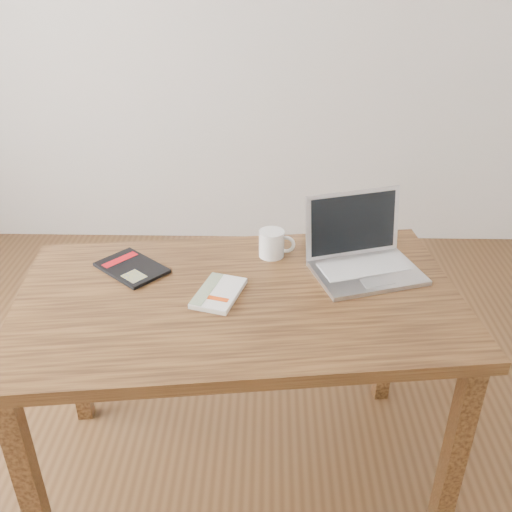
{
  "coord_description": "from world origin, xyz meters",
  "views": [
    {
      "loc": [
        0.26,
        -1.27,
        1.69
      ],
      "look_at": [
        0.22,
        0.23,
        0.85
      ],
      "focal_mm": 40.0,
      "sensor_mm": 36.0,
      "label": 1
    }
  ],
  "objects_px": {
    "laptop": "(362,255)",
    "white_guidebook": "(219,293)",
    "black_guidebook": "(132,268)",
    "coffee_mug": "(273,243)",
    "desk": "(239,319)"
  },
  "relations": [
    {
      "from": "laptop",
      "to": "white_guidebook",
      "type": "bearing_deg",
      "value": -176.72
    },
    {
      "from": "black_guidebook",
      "to": "laptop",
      "type": "height_order",
      "value": "laptop"
    },
    {
      "from": "white_guidebook",
      "to": "black_guidebook",
      "type": "height_order",
      "value": "white_guidebook"
    },
    {
      "from": "white_guidebook",
      "to": "coffee_mug",
      "type": "relative_size",
      "value": 1.78
    },
    {
      "from": "desk",
      "to": "black_guidebook",
      "type": "xyz_separation_m",
      "value": [
        -0.35,
        0.14,
        0.1
      ]
    },
    {
      "from": "desk",
      "to": "white_guidebook",
      "type": "height_order",
      "value": "white_guidebook"
    },
    {
      "from": "desk",
      "to": "black_guidebook",
      "type": "height_order",
      "value": "black_guidebook"
    },
    {
      "from": "white_guidebook",
      "to": "laptop",
      "type": "bearing_deg",
      "value": 37.62
    },
    {
      "from": "black_guidebook",
      "to": "laptop",
      "type": "relative_size",
      "value": 0.67
    },
    {
      "from": "black_guidebook",
      "to": "laptop",
      "type": "bearing_deg",
      "value": -46.53
    },
    {
      "from": "white_guidebook",
      "to": "desk",
      "type": "bearing_deg",
      "value": 20.87
    },
    {
      "from": "desk",
      "to": "coffee_mug",
      "type": "xyz_separation_m",
      "value": [
        0.1,
        0.24,
        0.14
      ]
    },
    {
      "from": "white_guidebook",
      "to": "coffee_mug",
      "type": "height_order",
      "value": "coffee_mug"
    },
    {
      "from": "white_guidebook",
      "to": "laptop",
      "type": "distance_m",
      "value": 0.48
    },
    {
      "from": "black_guidebook",
      "to": "laptop",
      "type": "xyz_separation_m",
      "value": [
        0.74,
        0.03,
        0.04
      ]
    }
  ]
}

